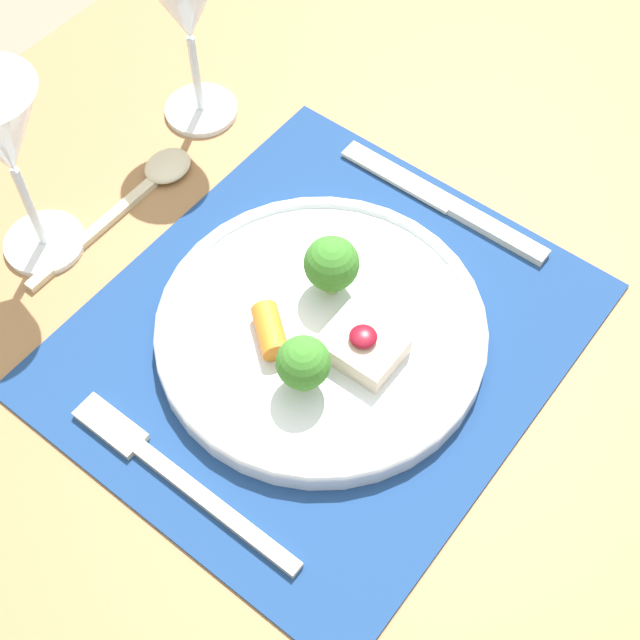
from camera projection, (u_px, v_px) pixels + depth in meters
ground_plane at (321, 596)px, 1.39m from camera, size 8.00×8.00×0.00m
dining_table at (321, 395)px, 0.83m from camera, size 1.31×0.93×0.76m
placemat at (321, 337)px, 0.74m from camera, size 0.41×0.36×0.00m
dinner_plate at (321, 325)px, 0.73m from camera, size 0.27×0.27×0.07m
fork at (168, 470)px, 0.67m from camera, size 0.02×0.22×0.01m
knife at (456, 209)px, 0.81m from camera, size 0.02×0.22×0.01m
spoon at (147, 185)px, 0.83m from camera, size 0.20×0.04×0.01m
wine_glass_near at (185, 5)px, 0.78m from camera, size 0.08×0.08×0.18m
wine_glass_far at (1, 139)px, 0.69m from camera, size 0.08×0.08×0.18m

